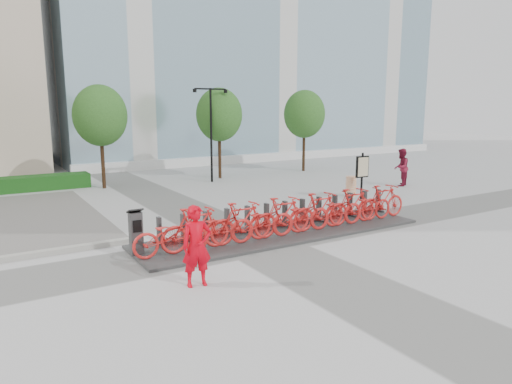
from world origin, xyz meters
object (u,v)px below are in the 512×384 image
map_sign (362,169)px  construction_barrel (351,186)px  worker_red (197,246)px  bike_0 (171,235)px  kiosk (136,232)px  pedestrian (401,167)px

map_sign → construction_barrel: bearing=79.8°
worker_red → construction_barrel: 12.08m
map_sign → bike_0: bearing=-162.0°
kiosk → pedestrian: size_ratio=0.66×
map_sign → worker_red: bearing=-152.1°
bike_0 → worker_red: size_ratio=1.14×
worker_red → map_sign: 11.55m
bike_0 → pedestrian: (14.32, 4.78, 0.33)m
pedestrian → construction_barrel: pedestrian is taller
construction_barrel → map_sign: 1.23m
kiosk → construction_barrel: 11.48m
kiosk → pedestrian: pedestrian is taller
construction_barrel → map_sign: (-0.15, -0.82, 0.90)m
worker_red → construction_barrel: bearing=38.7°
construction_barrel → worker_red: bearing=-149.3°
bike_0 → construction_barrel: bearing=-68.5°
worker_red → map_sign: bearing=35.6°
worker_red → pedestrian: (14.53, 6.94, 0.04)m
bike_0 → construction_barrel: 10.93m
pedestrian → map_sign: 4.61m
bike_0 → pedestrian: pedestrian is taller
bike_0 → kiosk: 0.94m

